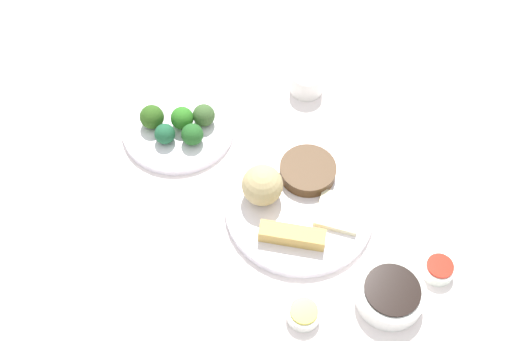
% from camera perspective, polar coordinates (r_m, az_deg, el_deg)
% --- Properties ---
extents(tabletop, '(2.20, 2.20, 0.02)m').
position_cam_1_polar(tabletop, '(1.07, 1.73, -3.34)').
color(tabletop, white).
rests_on(tabletop, ground).
extents(main_plate, '(0.26, 0.26, 0.02)m').
position_cam_1_polar(main_plate, '(1.05, 4.12, -3.54)').
color(main_plate, white).
rests_on(main_plate, tabletop).
extents(rice_scoop, '(0.07, 0.07, 0.07)m').
position_cam_1_polar(rice_scoop, '(1.02, 0.57, -1.52)').
color(rice_scoop, tan).
rests_on(rice_scoop, main_plate).
extents(spring_roll, '(0.11, 0.03, 0.03)m').
position_cam_1_polar(spring_roll, '(1.00, 3.42, -6.13)').
color(spring_roll, tan).
rests_on(spring_roll, main_plate).
extents(crab_rangoon_wonton, '(0.08, 0.08, 0.01)m').
position_cam_1_polar(crab_rangoon_wonton, '(1.04, 7.80, -3.90)').
color(crab_rangoon_wonton, beige).
rests_on(crab_rangoon_wonton, main_plate).
extents(stir_fry_heap, '(0.10, 0.10, 0.02)m').
position_cam_1_polar(stir_fry_heap, '(1.07, 4.90, -0.01)').
color(stir_fry_heap, '#4A301A').
rests_on(stir_fry_heap, main_plate).
extents(broccoli_plate, '(0.21, 0.21, 0.01)m').
position_cam_1_polar(broccoli_plate, '(1.16, -7.30, 4.06)').
color(broccoli_plate, white).
rests_on(broccoli_plate, tabletop).
extents(broccoli_floret_0, '(0.04, 0.04, 0.04)m').
position_cam_1_polar(broccoli_floret_0, '(1.14, -6.97, 4.92)').
color(broccoli_floret_0, '#2D741F').
rests_on(broccoli_floret_0, broccoli_plate).
extents(broccoli_floret_1, '(0.04, 0.04, 0.04)m').
position_cam_1_polar(broccoli_floret_1, '(1.12, -8.59, 3.43)').
color(broccoli_floret_1, '#1F5A37').
rests_on(broccoli_floret_1, broccoli_plate).
extents(broccoli_floret_2, '(0.04, 0.04, 0.04)m').
position_cam_1_polar(broccoli_floret_2, '(1.11, -6.02, 3.40)').
color(broccoli_floret_2, '#235C23').
rests_on(broccoli_floret_2, broccoli_plate).
extents(broccoli_floret_3, '(0.04, 0.04, 0.04)m').
position_cam_1_polar(broccoli_floret_3, '(1.14, -4.94, 5.21)').
color(broccoli_floret_3, '#3C5D2D').
rests_on(broccoli_floret_3, broccoli_plate).
extents(broccoli_floret_4, '(0.05, 0.05, 0.05)m').
position_cam_1_polar(broccoli_floret_4, '(1.14, -9.79, 5.00)').
color(broccoli_floret_4, '#2F581A').
rests_on(broccoli_floret_4, broccoli_plate).
extents(soy_sauce_bowl, '(0.11, 0.11, 0.04)m').
position_cam_1_polar(soy_sauce_bowl, '(0.99, 12.53, -11.38)').
color(soy_sauce_bowl, white).
rests_on(soy_sauce_bowl, tabletop).
extents(soy_sauce_bowl_liquid, '(0.09, 0.09, 0.00)m').
position_cam_1_polar(soy_sauce_bowl_liquid, '(0.97, 12.75, -10.91)').
color(soy_sauce_bowl_liquid, black).
rests_on(soy_sauce_bowl_liquid, soy_sauce_bowl).
extents(sauce_ramekin_hot_mustard, '(0.05, 0.05, 0.02)m').
position_cam_1_polar(sauce_ramekin_hot_mustard, '(0.96, 4.50, -13.34)').
color(sauce_ramekin_hot_mustard, white).
rests_on(sauce_ramekin_hot_mustard, tabletop).
extents(sauce_ramekin_hot_mustard_liquid, '(0.04, 0.04, 0.00)m').
position_cam_1_polar(sauce_ramekin_hot_mustard_liquid, '(0.95, 4.55, -13.06)').
color(sauce_ramekin_hot_mustard_liquid, gold).
rests_on(sauce_ramekin_hot_mustard_liquid, sauce_ramekin_hot_mustard).
extents(sauce_ramekin_sweet_and_sour, '(0.05, 0.05, 0.02)m').
position_cam_1_polar(sauce_ramekin_sweet_and_sour, '(1.03, 16.80, -8.90)').
color(sauce_ramekin_sweet_and_sour, white).
rests_on(sauce_ramekin_sweet_and_sour, tabletop).
extents(sauce_ramekin_sweet_and_sour_liquid, '(0.04, 0.04, 0.00)m').
position_cam_1_polar(sauce_ramekin_sweet_and_sour_liquid, '(1.02, 16.97, -8.59)').
color(sauce_ramekin_sweet_and_sour_liquid, red).
rests_on(sauce_ramekin_sweet_and_sour_liquid, sauce_ramekin_sweet_and_sour).
extents(teacup, '(0.06, 0.06, 0.05)m').
position_cam_1_polar(teacup, '(1.21, 4.82, 8.33)').
color(teacup, white).
rests_on(teacup, tabletop).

